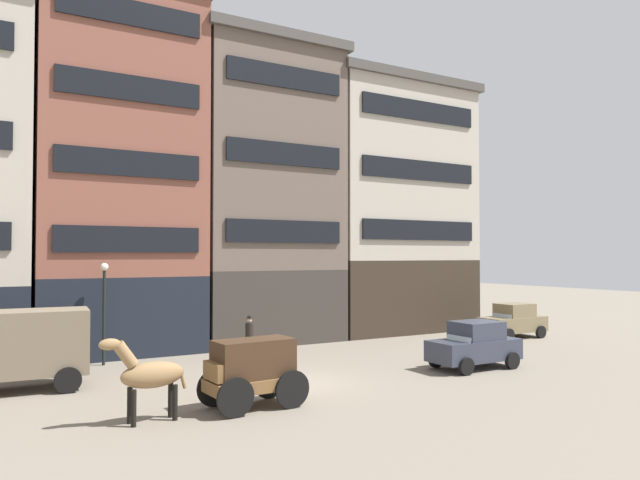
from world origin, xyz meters
The scene contains 11 objects.
ground_plane centered at (0.00, 0.00, 0.00)m, with size 120.00×120.00×0.00m, color slate.
building_center_left centered at (-3.91, 9.95, 8.51)m, with size 7.63×5.50×16.92m.
building_center_right centered at (3.45, 9.96, 7.84)m, with size 7.79×5.50×15.59m.
building_far_right centered at (11.85, 9.96, 7.42)m, with size 9.71×5.50×14.75m.
cargo_wagon centered at (-2.41, -2.22, 1.15)m, with size 2.99×1.68×1.98m.
draft_horse centered at (-5.36, -2.23, 1.27)m, with size 2.35×0.71×2.30m.
delivery_truck_near centered at (-8.09, 3.43, 1.42)m, with size 4.46×2.40×2.62m.
sedan_dark centered at (15.47, 4.08, 0.91)m, with size 3.71×1.89×1.83m.
sedan_light centered at (7.51, -1.10, 0.91)m, with size 3.71×1.88×1.83m.
pedestrian_officer centered at (0.83, 5.62, 0.98)m, with size 0.48×0.48×1.79m.
streetlamp_curbside centered at (-5.01, 6.81, 2.67)m, with size 0.32×0.32×4.12m.
Camera 1 is at (-9.10, -17.91, 4.43)m, focal length 32.58 mm.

